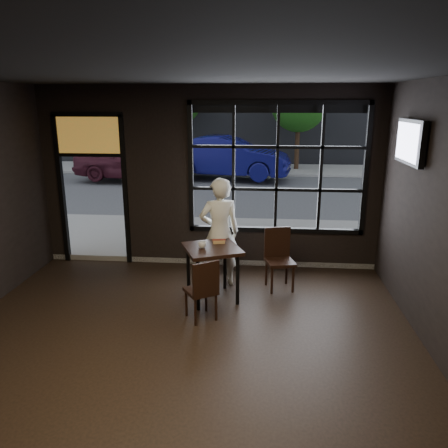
# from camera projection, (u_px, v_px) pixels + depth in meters

# --- Properties ---
(floor) EXTENTS (6.00, 7.00, 0.02)m
(floor) POSITION_uv_depth(u_px,v_px,m) (170.00, 380.00, 4.75)
(floor) COLOR black
(floor) RESTS_ON ground
(ceiling) EXTENTS (6.00, 7.00, 0.02)m
(ceiling) POSITION_uv_depth(u_px,v_px,m) (157.00, 67.00, 3.88)
(ceiling) COLOR black
(ceiling) RESTS_ON ground
(window_frame) EXTENTS (3.06, 0.12, 2.28)m
(window_frame) POSITION_uv_depth(u_px,v_px,m) (277.00, 169.00, 7.52)
(window_frame) COLOR black
(window_frame) RESTS_ON ground
(stained_transom) EXTENTS (1.20, 0.06, 0.70)m
(stained_transom) POSITION_uv_depth(u_px,v_px,m) (89.00, 135.00, 7.65)
(stained_transom) COLOR orange
(stained_transom) RESTS_ON ground
(street_asphalt) EXTENTS (60.00, 41.00, 0.04)m
(street_asphalt) POSITION_uv_depth(u_px,v_px,m) (248.00, 149.00, 27.77)
(street_asphalt) COLOR #545456
(street_asphalt) RESTS_ON ground
(building_across) EXTENTS (28.00, 12.00, 15.00)m
(building_across) POSITION_uv_depth(u_px,v_px,m) (249.00, 18.00, 24.77)
(building_across) COLOR #5B5956
(building_across) RESTS_ON ground
(cafe_table) EXTENTS (1.01, 1.01, 0.83)m
(cafe_table) POSITION_uv_depth(u_px,v_px,m) (212.00, 273.00, 6.58)
(cafe_table) COLOR black
(cafe_table) RESTS_ON floor
(chair_near) EXTENTS (0.53, 0.53, 0.88)m
(chair_near) POSITION_uv_depth(u_px,v_px,m) (201.00, 289.00, 5.97)
(chair_near) COLOR black
(chair_near) RESTS_ON floor
(chair_window) EXTENTS (0.52, 0.52, 0.98)m
(chair_window) POSITION_uv_depth(u_px,v_px,m) (280.00, 260.00, 6.92)
(chair_window) COLOR black
(chair_window) RESTS_ON floor
(man) EXTENTS (0.74, 0.59, 1.78)m
(man) POSITION_uv_depth(u_px,v_px,m) (219.00, 233.00, 6.97)
(man) COLOR white
(man) RESTS_ON floor
(hotdog) EXTENTS (0.21, 0.11, 0.06)m
(hotdog) POSITION_uv_depth(u_px,v_px,m) (219.00, 241.00, 6.64)
(hotdog) COLOR tan
(hotdog) RESTS_ON cafe_table
(cup) EXTENTS (0.15, 0.15, 0.10)m
(cup) POSITION_uv_depth(u_px,v_px,m) (202.00, 245.00, 6.43)
(cup) COLOR silver
(cup) RESTS_ON cafe_table
(tv) EXTENTS (0.11, 1.01, 0.59)m
(tv) POSITION_uv_depth(u_px,v_px,m) (411.00, 142.00, 5.86)
(tv) COLOR black
(tv) RESTS_ON wall_right
(navy_car) EXTENTS (4.93, 2.33, 1.56)m
(navy_car) POSITION_uv_depth(u_px,v_px,m) (227.00, 157.00, 16.55)
(navy_car) COLOR #0E0F54
(navy_car) RESTS_ON street_asphalt
(maroon_car) EXTENTS (4.34, 2.03, 1.44)m
(maroon_car) POSITION_uv_depth(u_px,v_px,m) (132.00, 160.00, 16.16)
(maroon_car) COLOR #441622
(maroon_car) RESTS_ON street_asphalt
(tree_left) EXTENTS (2.59, 2.59, 4.43)m
(tree_left) POSITION_uv_depth(u_px,v_px,m) (173.00, 97.00, 18.84)
(tree_left) COLOR #332114
(tree_left) RESTS_ON street_asphalt
(tree_right) EXTENTS (2.33, 2.33, 3.97)m
(tree_right) POSITION_uv_depth(u_px,v_px,m) (299.00, 104.00, 18.20)
(tree_right) COLOR #332114
(tree_right) RESTS_ON street_asphalt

